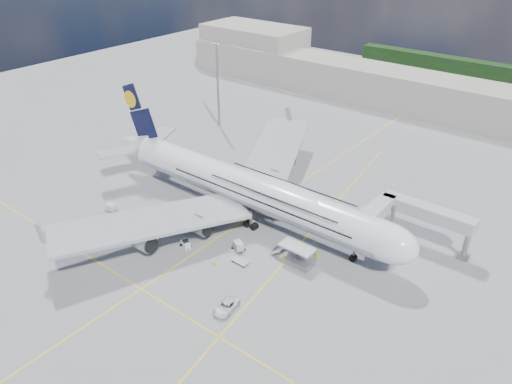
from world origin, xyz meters
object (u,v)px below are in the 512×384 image
Objects in this scene: cone_wing_left_outer at (270,176)px; dolly_row_b at (123,220)px; jet_bridge at (406,214)px; cargo_loader at (296,257)px; dolly_nose_near at (240,261)px; baggage_tug at (186,244)px; crew_van at (317,254)px; dolly_row_a at (165,219)px; cone_wing_right_outer at (123,224)px; light_mast at (218,84)px; dolly_back at (111,208)px; cone_wing_left_inner at (258,197)px; cone_nose at (399,258)px; service_van at (226,306)px; crew_wing at (194,209)px; cone_tail at (173,167)px; catering_truck_outer at (275,147)px; crew_nose at (349,235)px; crew_loader at (283,258)px; dolly_row_c at (203,225)px; airliner at (250,189)px; dolly_nose_far at (238,246)px; cone_wing_right_inner at (138,229)px; crew_tug at (214,264)px.

dolly_row_b is at bearing -108.93° from cone_wing_left_outer.
cargo_loader is at bearing -125.75° from jet_bridge.
dolly_nose_near is at bearing 32.33° from dolly_row_b.
baggage_tug is 1.49× the size of crew_van.
dolly_row_a reaches higher than crew_van.
light_mast is at bearing 111.52° from cone_wing_right_outer.
dolly_back is 32.58m from cone_wing_left_inner.
dolly_back reaches higher than cone_nose.
light_mast is at bearing 137.12° from dolly_nose_near.
dolly_row_b is at bearing -21.97° from dolly_back.
dolly_nose_near is 1.19× the size of baggage_tug.
service_van is (-1.70, -17.67, -0.49)m from cargo_loader.
dolly_back reaches higher than crew_wing.
jet_bridge is at bearing 36.39° from dolly_row_a.
cone_tail is at bearing 83.37° from crew_wing.
catering_truck_outer is 4.58× the size of crew_nose.
crew_loader is (-14.80, -19.50, -5.91)m from jet_bridge.
catering_truck_outer reaches higher than cargo_loader.
cone_wing_right_outer is at bearing -149.70° from baggage_tug.
dolly_row_b is at bearing -169.63° from dolly_nose_near.
dolly_back is at bearing -153.10° from jet_bridge.
cone_tail reaches higher than dolly_row_c.
cone_wing_left_outer is (-24.48, 24.87, -0.96)m from cargo_loader.
cone_wing_left_outer is at bearing 119.70° from dolly_nose_near.
crew_nose is at bearing 14.11° from dolly_back.
airliner is 137.76× the size of cone_wing_left_inner.
dolly_nose_near is (48.81, -48.61, -12.85)m from light_mast.
cargo_loader reaches higher than cone_wing_left_outer.
crew_wing is at bearing -168.31° from dolly_nose_far.
crew_nose is 15.47m from crew_loader.
dolly_row_b is at bearing -163.03° from dolly_row_c.
dolly_row_a reaches higher than baggage_tug.
dolly_back is 61.10m from cone_nose.
cone_wing_left_inner is at bearing -1.52° from crew_wing.
crew_van is 3.46× the size of cone_tail.
dolly_row_c is 25.08m from crew_van.
cargo_loader reaches higher than cone_wing_right_inner.
dolly_row_a is at bearing 148.82° from service_van.
crew_wing is at bearing 84.31° from dolly_row_a.
cargo_loader is at bearing 97.63° from crew_van.
cone_tail is (-45.34, 31.26, -0.51)m from service_van.
dolly_row_c is at bearing 162.93° from dolly_nose_near.
cone_tail is (-51.05, 0.70, -0.63)m from crew_nose.
cone_wing_left_inner is at bearing 16.37° from crew_van.
crew_nose reaches higher than crew_tug.
crew_wing is at bearing -157.19° from jet_bridge.
jet_bridge is at bearing 51.47° from dolly_nose_near.
dolly_row_a is at bearing -168.42° from cargo_loader.
cone_tail is (-45.24, 15.04, -0.69)m from crew_loader.
cargo_loader is 47.97m from catering_truck_outer.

